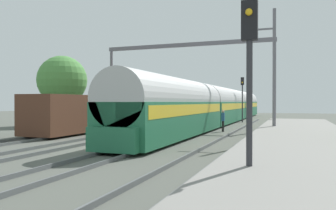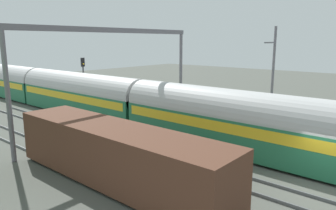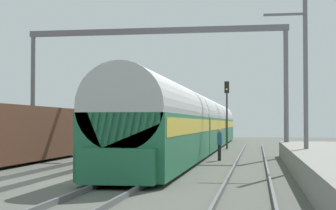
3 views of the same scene
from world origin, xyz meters
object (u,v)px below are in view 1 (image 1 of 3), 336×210
railway_signal_far (242,94)px  railway_signal_near (249,73)px  passenger_train (222,105)px  catenary_gantry (186,64)px  freight_car (91,113)px  person_crossing (223,119)px

railway_signal_far → railway_signal_near: bearing=-81.9°
passenger_train → railway_signal_near: railway_signal_near is taller
passenger_train → railway_signal_near: size_ratio=10.57×
railway_signal_near → catenary_gantry: bearing=110.8°
freight_car → person_crossing: (10.06, 3.25, -0.44)m
catenary_gantry → passenger_train: bearing=75.4°
passenger_train → railway_signal_far: size_ratio=9.41×
person_crossing → railway_signal_far: (-0.30, 13.15, 2.30)m
person_crossing → passenger_train: bearing=-173.5°
catenary_gantry → person_crossing: bearing=-40.2°
person_crossing → railway_signal_near: bearing=7.9°
freight_car → person_crossing: freight_car is taller
passenger_train → railway_signal_far: railway_signal_far is taller
freight_car → person_crossing: 10.58m
railway_signal_near → freight_car: bearing=132.9°
railway_signal_near → passenger_train: bearing=102.2°
person_crossing → railway_signal_far: railway_signal_far is taller
railway_signal_near → railway_signal_far: (-4.51, 31.75, 0.32)m
passenger_train → freight_car: passenger_train is taller
railway_signal_near → catenary_gantry: size_ratio=0.29×
railway_signal_near → railway_signal_far: railway_signal_far is taller
person_crossing → catenary_gantry: catenary_gantry is taller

